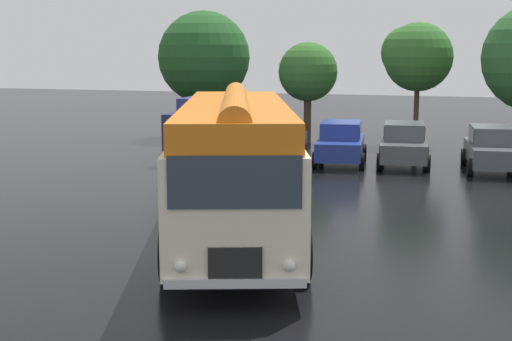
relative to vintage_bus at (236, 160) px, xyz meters
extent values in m
plane|color=black|center=(0.41, -0.90, -1.89)|extent=(120.00, 120.00, 0.00)
cube|color=silver|center=(0.00, 0.01, -0.29)|extent=(5.77, 10.25, 2.10)
cube|color=orange|center=(0.00, 0.01, 1.04)|extent=(5.51, 10.00, 0.56)
cylinder|color=orange|center=(0.00, 0.01, 1.30)|extent=(3.81, 9.13, 0.60)
cube|color=#2D3842|center=(1.08, 0.72, 0.28)|extent=(2.77, 7.53, 0.84)
cube|color=#2D3842|center=(-1.30, -0.14, 0.28)|extent=(2.77, 7.53, 0.84)
cube|color=orange|center=(1.11, 0.63, -0.26)|extent=(2.83, 7.72, 0.12)
cube|color=orange|center=(-1.26, -0.23, -0.26)|extent=(2.83, 7.72, 0.12)
cube|color=#2D3842|center=(1.71, -4.70, 0.38)|extent=(2.08, 0.79, 0.88)
cube|color=black|center=(1.71, -4.71, -0.99)|extent=(0.87, 0.36, 0.56)
cube|color=silver|center=(1.72, -4.73, -1.32)|extent=(2.27, 0.91, 0.16)
sphere|color=white|center=(2.56, -4.41, -1.02)|extent=(0.22, 0.22, 0.22)
sphere|color=white|center=(0.87, -5.02, -1.02)|extent=(0.22, 0.22, 0.22)
cylinder|color=black|center=(2.28, -2.46, -1.34)|extent=(0.64, 1.13, 1.10)
cylinder|color=orange|center=(2.28, -2.46, -1.34)|extent=(0.43, 0.47, 0.39)
cylinder|color=black|center=(-0.17, -3.35, -1.34)|extent=(0.64, 1.13, 1.10)
cylinder|color=orange|center=(-0.17, -3.35, -1.34)|extent=(0.43, 0.47, 0.39)
cylinder|color=black|center=(0.23, 3.18, -1.34)|extent=(0.64, 1.13, 1.10)
cylinder|color=orange|center=(0.23, 3.18, -1.34)|extent=(0.43, 0.47, 0.39)
cylinder|color=black|center=(-2.22, 2.29, -1.34)|extent=(0.64, 1.13, 1.10)
cylinder|color=orange|center=(-2.22, 2.29, -1.34)|extent=(0.43, 0.47, 0.39)
cube|color=navy|center=(-2.88, 12.12, -1.22)|extent=(1.94, 4.29, 0.70)
cube|color=navy|center=(-2.87, 12.27, -0.55)|extent=(1.62, 2.27, 0.64)
cube|color=#2D3842|center=(-2.11, 12.22, -0.55)|extent=(0.14, 1.93, 0.50)
cube|color=#2D3842|center=(-3.62, 12.31, -0.55)|extent=(0.14, 1.93, 0.50)
cylinder|color=black|center=(-2.07, 10.77, -1.57)|extent=(0.24, 0.65, 0.64)
cylinder|color=black|center=(-3.83, 10.87, -1.57)|extent=(0.24, 0.65, 0.64)
cylinder|color=black|center=(-1.92, 13.37, -1.57)|extent=(0.24, 0.65, 0.64)
cylinder|color=black|center=(-3.68, 13.47, -1.57)|extent=(0.24, 0.65, 0.64)
cube|color=navy|center=(-0.03, 12.13, -1.22)|extent=(2.28, 4.40, 0.70)
cube|color=navy|center=(-0.05, 12.28, -0.55)|extent=(1.79, 2.38, 0.64)
cube|color=#2D3842|center=(0.70, 12.39, -0.55)|extent=(0.30, 1.92, 0.50)
cube|color=#2D3842|center=(-0.80, 12.17, -0.55)|extent=(0.30, 1.92, 0.50)
cylinder|color=black|center=(1.03, 10.97, -1.57)|extent=(0.29, 0.66, 0.64)
cylinder|color=black|center=(-0.71, 10.72, -1.57)|extent=(0.29, 0.66, 0.64)
cylinder|color=black|center=(0.66, 13.55, -1.57)|extent=(0.29, 0.66, 0.64)
cylinder|color=black|center=(-1.09, 13.30, -1.57)|extent=(0.29, 0.66, 0.64)
cube|color=#4C5156|center=(2.39, 12.48, -1.22)|extent=(2.17, 4.37, 0.70)
cube|color=#4C5156|center=(2.38, 12.63, -0.55)|extent=(1.74, 2.34, 0.64)
cube|color=#2D3842|center=(3.13, 12.72, -0.55)|extent=(0.25, 1.92, 0.50)
cube|color=#2D3842|center=(1.62, 12.54, -0.55)|extent=(0.25, 1.92, 0.50)
cylinder|color=black|center=(3.42, 11.29, -1.57)|extent=(0.27, 0.66, 0.64)
cylinder|color=black|center=(1.67, 11.09, -1.57)|extent=(0.27, 0.66, 0.64)
cylinder|color=black|center=(3.12, 13.88, -1.57)|extent=(0.27, 0.66, 0.64)
cylinder|color=black|center=(1.37, 13.67, -1.57)|extent=(0.27, 0.66, 0.64)
cube|color=#4C5156|center=(5.65, 12.20, -1.22)|extent=(2.20, 4.38, 0.70)
cube|color=#4C5156|center=(5.64, 12.34, -0.55)|extent=(1.75, 2.35, 0.64)
cube|color=#2D3842|center=(4.88, 12.25, -0.55)|extent=(0.26, 1.92, 0.50)
cylinder|color=black|center=(4.94, 10.80, -1.57)|extent=(0.28, 0.66, 0.64)
cylinder|color=black|center=(6.37, 13.60, -1.57)|extent=(0.28, 0.66, 0.64)
cylinder|color=black|center=(4.62, 13.38, -1.57)|extent=(0.28, 0.66, 0.64)
cube|color=navy|center=(-5.79, 13.16, -0.44)|extent=(2.28, 4.08, 2.10)
cube|color=navy|center=(-5.57, 10.27, -0.69)|extent=(2.02, 1.88, 1.60)
cube|color=#2D3842|center=(-5.51, 9.39, -0.41)|extent=(1.70, 0.16, 0.72)
cylinder|color=black|center=(-4.54, 10.40, -1.49)|extent=(0.30, 0.82, 0.80)
cylinder|color=black|center=(-6.62, 10.25, -1.49)|extent=(0.30, 0.82, 0.80)
cylinder|color=black|center=(-4.80, 13.96, -1.49)|extent=(0.30, 0.82, 0.80)
cylinder|color=black|center=(-6.88, 13.80, -1.49)|extent=(0.30, 0.82, 0.80)
cylinder|color=#4C3823|center=(-8.60, 18.80, -0.71)|extent=(0.26, 0.26, 2.36)
sphere|color=#235623|center=(-8.60, 18.80, 2.23)|extent=(4.71, 4.71, 4.71)
sphere|color=#235623|center=(-8.39, 18.98, 2.61)|extent=(3.68, 3.68, 3.68)
cylinder|color=#4C3823|center=(-2.99, 18.39, -0.71)|extent=(0.37, 0.37, 2.37)
sphere|color=#336B28|center=(-2.99, 18.39, 1.55)|extent=(2.86, 2.86, 2.86)
sphere|color=#336B28|center=(-3.34, 18.56, 1.47)|extent=(1.99, 1.99, 1.99)
cylinder|color=#4C3823|center=(2.17, 18.84, -0.42)|extent=(0.24, 0.24, 2.95)
sphere|color=#336B28|center=(2.17, 18.84, 2.26)|extent=(3.21, 3.21, 3.21)
sphere|color=#336B28|center=(1.65, 19.02, 2.47)|extent=(2.48, 2.48, 2.48)
camera|label=1|loc=(5.64, -15.37, 2.45)|focal=50.00mm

